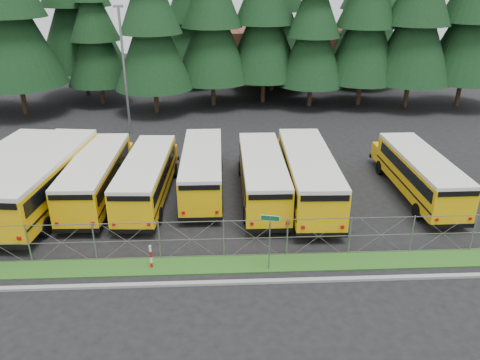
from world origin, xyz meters
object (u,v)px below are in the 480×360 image
at_px(bus_0, 7,177).
at_px(bus_east, 418,175).
at_px(bus_1, 48,180).
at_px(bus_4, 203,170).
at_px(light_standard, 124,67).
at_px(bus_2, 98,177).
at_px(bus_5, 262,177).
at_px(street_sign, 270,231).
at_px(bus_6, 307,176).
at_px(striped_bollard, 151,257).
at_px(bus_3, 148,178).

relative_size(bus_0, bus_east, 1.12).
relative_size(bus_1, bus_4, 1.16).
bearing_deg(light_standard, bus_0, -112.20).
bearing_deg(bus_2, bus_1, -162.34).
relative_size(bus_2, bus_5, 0.99).
bearing_deg(bus_2, street_sign, -38.73).
distance_m(bus_2, light_standard, 12.92).
distance_m(bus_1, bus_6, 14.92).
distance_m(bus_0, street_sign, 16.55).
xyz_separation_m(bus_5, street_sign, (-0.33, -7.44, 0.66)).
distance_m(bus_0, striped_bollard, 11.89).
bearing_deg(bus_6, bus_1, -178.14).
xyz_separation_m(bus_1, bus_5, (12.28, 0.35, -0.19)).
xyz_separation_m(bus_2, street_sign, (9.35, -7.86, 0.67)).
bearing_deg(bus_3, bus_0, -178.76).
bearing_deg(light_standard, bus_1, -100.38).
distance_m(street_sign, striped_bollard, 5.56).
relative_size(bus_2, bus_3, 1.02).
bearing_deg(bus_0, striped_bollard, -31.29).
bearing_deg(bus_6, bus_4, 167.77).
xyz_separation_m(bus_3, bus_6, (9.36, -0.40, 0.15)).
height_order(bus_1, street_sign, bus_1).
distance_m(bus_6, bus_east, 6.70).
height_order(bus_3, striped_bollard, bus_3).
distance_m(bus_3, bus_east, 16.06).
height_order(bus_east, street_sign, street_sign).
distance_m(bus_1, light_standard, 13.79).
height_order(bus_2, light_standard, light_standard).
xyz_separation_m(bus_3, bus_4, (3.19, 1.11, 0.01)).
xyz_separation_m(street_sign, light_standard, (-9.57, 20.10, 3.47)).
distance_m(bus_6, light_standard, 18.44).
bearing_deg(bus_0, bus_1, -8.13).
relative_size(bus_1, striped_bollard, 9.93).
distance_m(bus_0, bus_4, 11.40).
bearing_deg(street_sign, bus_2, 139.96).
height_order(bus_4, bus_east, bus_4).
bearing_deg(bus_6, bus_0, 179.38).
bearing_deg(bus_east, bus_1, -179.93).
xyz_separation_m(bus_3, bus_5, (6.72, -0.15, 0.04)).
xyz_separation_m(bus_4, bus_east, (12.87, -1.34, -0.01)).
bearing_deg(street_sign, light_standard, 115.46).
distance_m(bus_0, light_standard, 13.84).
height_order(street_sign, light_standard, light_standard).
bearing_deg(bus_2, bus_0, -178.46).
bearing_deg(bus_4, bus_2, -171.98).
height_order(bus_1, striped_bollard, bus_1).
relative_size(bus_6, bus_east, 1.11).
xyz_separation_m(bus_2, bus_4, (6.15, 0.84, -0.02)).
xyz_separation_m(bus_1, bus_4, (8.75, 1.60, -0.22)).
bearing_deg(bus_0, bus_east, 6.54).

